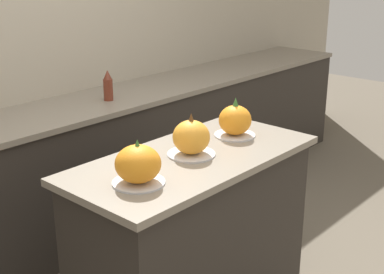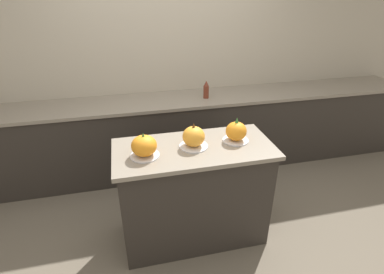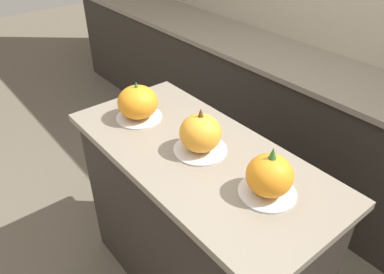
{
  "view_description": "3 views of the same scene",
  "coord_description": "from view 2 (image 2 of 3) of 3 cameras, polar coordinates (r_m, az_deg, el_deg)",
  "views": [
    {
      "loc": [
        -1.76,
        -1.57,
        1.83
      ],
      "look_at": [
        -0.06,
        -0.05,
        1.04
      ],
      "focal_mm": 50.0,
      "sensor_mm": 36.0,
      "label": 1
    },
    {
      "loc": [
        -0.49,
        -2.01,
        2.08
      ],
      "look_at": [
        -0.03,
        -0.04,
        1.04
      ],
      "focal_mm": 28.0,
      "sensor_mm": 36.0,
      "label": 2
    },
    {
      "loc": [
        0.98,
        -0.83,
        1.87
      ],
      "look_at": [
        -0.02,
        -0.01,
        0.99
      ],
      "focal_mm": 35.0,
      "sensor_mm": 36.0,
      "label": 3
    }
  ],
  "objects": [
    {
      "name": "pumpkin_cake_left",
      "position": [
        2.24,
        -9.11,
        -1.76
      ],
      "size": [
        0.22,
        0.22,
        0.19
      ],
      "color": "silver",
      "rests_on": "kitchen_island"
    },
    {
      "name": "wall_back",
      "position": [
        3.64,
        -5.32,
        13.94
      ],
      "size": [
        8.0,
        0.06,
        2.5
      ],
      "color": "#B2A893",
      "rests_on": "ground_plane"
    },
    {
      "name": "bottle_tall",
      "position": [
        3.42,
        2.71,
        8.98
      ],
      "size": [
        0.06,
        0.06,
        0.2
      ],
      "color": "maroon",
      "rests_on": "back_counter"
    },
    {
      "name": "back_counter",
      "position": [
        3.6,
        -4.0,
        0.38
      ],
      "size": [
        6.0,
        0.6,
        0.91
      ],
      "color": "#2D2823",
      "rests_on": "ground_plane"
    },
    {
      "name": "kitchen_island",
      "position": [
        2.63,
        0.36,
        -10.72
      ],
      "size": [
        1.28,
        0.6,
        0.92
      ],
      "color": "#2D2823",
      "rests_on": "ground_plane"
    },
    {
      "name": "pumpkin_cake_center",
      "position": [
        2.35,
        0.39,
        -0.02
      ],
      "size": [
        0.23,
        0.23,
        0.21
      ],
      "color": "silver",
      "rests_on": "kitchen_island"
    },
    {
      "name": "ground_plane",
      "position": [
        2.94,
        0.33,
        -17.89
      ],
      "size": [
        12.0,
        12.0,
        0.0
      ],
      "primitive_type": "plane",
      "color": "#665B4C"
    },
    {
      "name": "pumpkin_cake_right",
      "position": [
        2.46,
        8.4,
        1.0
      ],
      "size": [
        0.22,
        0.22,
        0.21
      ],
      "color": "silver",
      "rests_on": "kitchen_island"
    }
  ]
}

